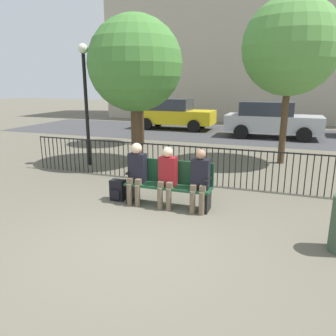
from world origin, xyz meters
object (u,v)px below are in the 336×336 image
(backpack, at_px, (118,190))
(tree_2, at_px, (135,65))
(tree_0, at_px, (141,59))
(lamp_post, at_px, (85,86))
(park_bench, at_px, (169,182))
(seated_person_0, at_px, (137,170))
(tree_1, at_px, (291,47))
(seated_person_2, at_px, (200,178))
(parked_car_0, at_px, (173,113))
(seated_person_1, at_px, (167,174))
(parked_car_1, at_px, (271,119))

(backpack, distance_m, tree_2, 4.30)
(tree_0, relative_size, lamp_post, 1.26)
(park_bench, bearing_deg, tree_0, 118.52)
(seated_person_0, xyz_separation_m, tree_2, (-1.47, 3.20, 2.24))
(tree_1, bearing_deg, seated_person_2, -106.83)
(seated_person_0, xyz_separation_m, tree_0, (-2.64, 6.20, 2.61))
(tree_1, relative_size, parked_car_0, 1.15)
(seated_person_1, xyz_separation_m, lamp_post, (-3.42, 2.51, 1.65))
(lamp_post, bearing_deg, seated_person_1, -36.31)
(seated_person_1, distance_m, tree_0, 7.51)
(seated_person_0, relative_size, tree_0, 0.29)
(park_bench, distance_m, tree_2, 4.48)
(park_bench, xyz_separation_m, seated_person_1, (0.00, -0.13, 0.19))
(backpack, xyz_separation_m, parked_car_1, (2.66, 9.73, 0.63))
(seated_person_0, relative_size, tree_1, 0.26)
(parked_car_0, height_order, parked_car_1, same)
(tree_1, relative_size, lamp_post, 1.38)
(park_bench, height_order, seated_person_1, seated_person_1)
(parked_car_1, bearing_deg, tree_1, -83.66)
(tree_1, bearing_deg, parked_car_0, 132.11)
(seated_person_0, height_order, tree_0, tree_0)
(parked_car_1, bearing_deg, tree_0, -143.57)
(tree_2, relative_size, parked_car_0, 1.04)
(tree_1, bearing_deg, parked_car_1, 96.34)
(parked_car_0, bearing_deg, backpack, -77.39)
(park_bench, relative_size, seated_person_2, 1.44)
(seated_person_2, relative_size, tree_2, 0.28)
(seated_person_0, xyz_separation_m, parked_car_0, (-2.92, 10.99, 0.13))
(seated_person_2, bearing_deg, backpack, 178.91)
(park_bench, relative_size, tree_2, 0.41)
(backpack, relative_size, tree_1, 0.09)
(seated_person_0, relative_size, parked_car_1, 0.30)
(lamp_post, relative_size, parked_car_1, 0.84)
(parked_car_1, bearing_deg, seated_person_1, -98.87)
(seated_person_0, relative_size, seated_person_2, 1.03)
(tree_1, height_order, parked_car_1, tree_1)
(tree_1, bearing_deg, tree_0, 164.53)
(seated_person_0, height_order, tree_2, tree_2)
(seated_person_0, bearing_deg, backpack, 176.07)
(tree_0, xyz_separation_m, tree_1, (5.39, -1.49, 0.11))
(seated_person_0, distance_m, tree_1, 6.10)
(lamp_post, height_order, parked_car_0, lamp_post)
(backpack, bearing_deg, seated_person_2, -1.09)
(seated_person_1, distance_m, backpack, 1.23)
(seated_person_1, distance_m, seated_person_2, 0.66)
(park_bench, height_order, lamp_post, lamp_post)
(seated_person_1, bearing_deg, parked_car_0, 108.08)
(seated_person_0, distance_m, lamp_post, 4.06)
(parked_car_0, bearing_deg, parked_car_1, -13.45)
(parked_car_1, bearing_deg, backpack, -105.29)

